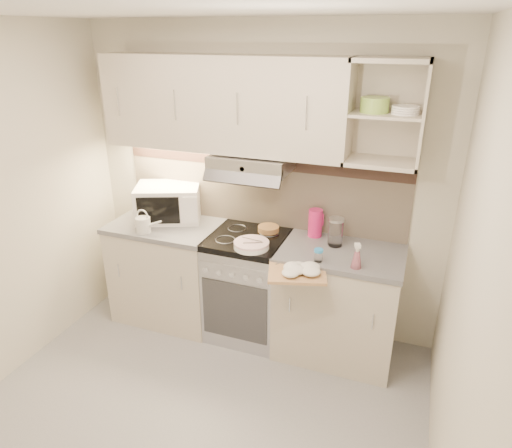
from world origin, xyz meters
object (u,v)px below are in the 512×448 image
spray_bottle (357,257)px  microwave (168,202)px  pink_pitcher (315,223)px  watering_can (144,224)px  electric_range (248,286)px  plate_stack (251,245)px  glass_jar (336,232)px  cutting_board (297,271)px

spray_bottle → microwave: bearing=153.2°
microwave → pink_pitcher: bearing=-19.0°
watering_can → pink_pitcher: (1.31, 0.41, 0.04)m
spray_bottle → electric_range: bearing=150.7°
pink_pitcher → electric_range: bearing=-179.4°
watering_can → pink_pitcher: pink_pitcher is taller
electric_range → pink_pitcher: bearing=22.0°
plate_stack → glass_jar: 0.64m
electric_range → watering_can: 0.99m
electric_range → cutting_board: (0.51, -0.36, 0.42)m
watering_can → cutting_board: size_ratio=0.59×
watering_can → electric_range: bearing=11.7°
pink_pitcher → cutting_board: size_ratio=0.56×
pink_pitcher → glass_jar: pink_pitcher is taller
microwave → spray_bottle: bearing=-34.2°
electric_range → glass_jar: size_ratio=4.09×
pink_pitcher → cutting_board: bearing=-110.1°
plate_stack → watering_can: bearing=-177.8°
electric_range → watering_can: bearing=-165.2°
microwave → spray_bottle: size_ratio=3.20×
watering_can → spray_bottle: (1.70, -0.01, 0.01)m
plate_stack → pink_pitcher: (0.39, 0.38, 0.09)m
electric_range → microwave: 0.99m
glass_jar → electric_range: bearing=-173.1°
plate_stack → pink_pitcher: 0.55m
microwave → glass_jar: bearing=-24.1°
microwave → watering_can: 0.34m
microwave → electric_range: bearing=-31.3°
pink_pitcher → glass_jar: 0.22m
plate_stack → glass_jar: glass_jar is taller
microwave → glass_jar: (1.46, -0.03, -0.04)m
electric_range → cutting_board: size_ratio=2.29×
watering_can → microwave: bearing=80.6°
spray_bottle → cutting_board: spray_bottle is taller
watering_can → spray_bottle: 1.70m
microwave → cutting_board: (1.28, -0.47, -0.18)m
watering_can → cutting_board: 1.33m
watering_can → glass_jar: bearing=8.2°
watering_can → glass_jar: (1.49, 0.30, 0.04)m
electric_range → glass_jar: 0.89m
watering_can → cutting_board: (1.32, -0.14, -0.10)m
plate_stack → cutting_board: size_ratio=0.68×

